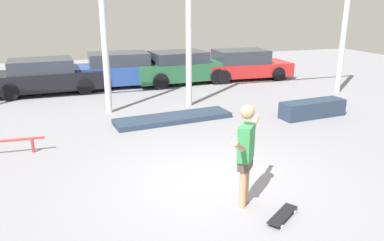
% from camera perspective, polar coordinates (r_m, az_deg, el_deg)
% --- Properties ---
extents(ground_plane, '(36.00, 36.00, 0.00)m').
position_cam_1_polar(ground_plane, '(7.38, 3.32, -9.44)').
color(ground_plane, gray).
extents(skateboarder, '(1.04, 1.20, 1.78)m').
position_cam_1_polar(skateboarder, '(6.27, 8.20, -4.57)').
color(skateboarder, tan).
rests_on(skateboarder, ground_plane).
extents(skateboard, '(0.75, 0.61, 0.08)m').
position_cam_1_polar(skateboard, '(6.40, 13.63, -13.80)').
color(skateboard, black).
rests_on(skateboard, ground_plane).
extents(grind_box, '(2.14, 0.79, 0.51)m').
position_cam_1_polar(grind_box, '(12.02, 17.88, 1.72)').
color(grind_box, '#28384C').
rests_on(grind_box, ground_plane).
extents(manual_pad, '(3.57, 1.26, 0.15)m').
position_cam_1_polar(manual_pad, '(11.11, -2.84, 0.36)').
color(manual_pad, '#28384C').
rests_on(manual_pad, ground_plane).
extents(canopy_support_right, '(6.29, 0.20, 5.35)m').
position_cam_1_polar(canopy_support_right, '(13.61, 12.36, 17.19)').
color(canopy_support_right, silver).
rests_on(canopy_support_right, ground_plane).
extents(parked_car_black, '(4.28, 2.16, 1.31)m').
position_cam_1_polar(parked_car_black, '(15.61, -21.38, 6.28)').
color(parked_car_black, black).
rests_on(parked_car_black, ground_plane).
extents(parked_car_blue, '(4.38, 1.93, 1.40)m').
position_cam_1_polar(parked_car_blue, '(16.00, -10.56, 7.57)').
color(parked_car_blue, '#284793').
rests_on(parked_car_blue, ground_plane).
extents(parked_car_green, '(4.29, 2.23, 1.37)m').
position_cam_1_polar(parked_car_green, '(16.37, -1.68, 8.06)').
color(parked_car_green, '#28603D').
rests_on(parked_car_green, ground_plane).
extents(parked_car_red, '(4.28, 2.08, 1.33)m').
position_cam_1_polar(parked_car_red, '(17.47, 7.73, 8.38)').
color(parked_car_red, red).
rests_on(parked_car_red, ground_plane).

